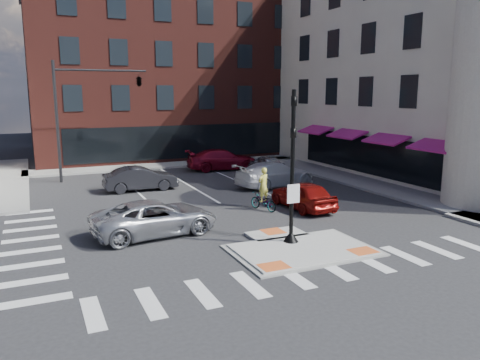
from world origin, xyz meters
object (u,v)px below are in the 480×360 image
bg_car_red (223,159)px  cyclist (263,196)px  silver_suv (155,218)px  red_sedan (303,195)px  bg_car_silver (266,164)px  white_pickup (275,174)px  bg_car_dark (141,179)px

bg_car_red → cyclist: size_ratio=2.49×
silver_suv → red_sedan: (8.11, 1.25, -0.01)m
red_sedan → bg_car_silver: 11.08m
white_pickup → cyclist: (-3.48, -5.17, -0.04)m
silver_suv → red_sedan: bearing=-87.5°
red_sedan → white_pickup: 5.92m
red_sedan → bg_car_dark: bg_car_dark is taller
bg_car_red → cyclist: 12.86m
white_pickup → cyclist: size_ratio=2.45×
red_sedan → cyclist: bearing=-17.4°
bg_car_dark → bg_car_silver: bg_car_dark is taller
red_sedan → cyclist: cyclist is taller
bg_car_dark → bg_car_red: (7.51, 5.06, 0.07)m
bg_car_dark → bg_car_red: 9.06m
bg_car_silver → bg_car_dark: bearing=12.4°
bg_car_red → cyclist: cyclist is taller
bg_car_dark → bg_car_red: size_ratio=0.81×
silver_suv → white_pickup: (9.56, 6.99, 0.04)m
red_sedan → cyclist: (-2.02, 0.57, 0.01)m
bg_car_dark → silver_suv: bearing=171.9°
red_sedan → bg_car_red: bearing=-95.3°
red_sedan → bg_car_red: 13.14m
silver_suv → bg_car_red: 16.92m
bg_car_dark → red_sedan: bearing=-139.7°
silver_suv → bg_car_dark: (1.42, 9.30, -0.01)m
bg_car_silver → bg_car_red: bearing=-47.6°
red_sedan → bg_car_silver: red_sedan is taller
red_sedan → bg_car_dark: size_ratio=0.96×
white_pickup → bg_car_silver: 5.18m
white_pickup → cyclist: bearing=136.2°
bg_car_silver → bg_car_red: bg_car_red is taller
red_sedan → bg_car_silver: (3.29, 10.58, -0.08)m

